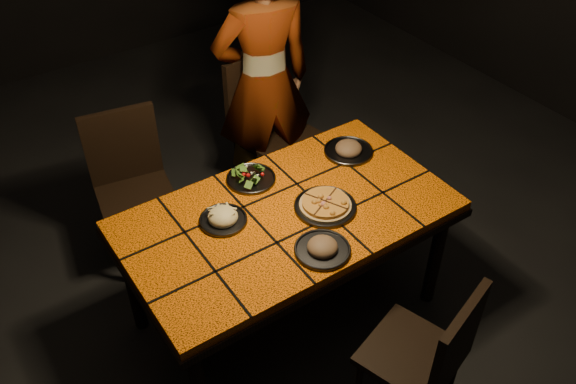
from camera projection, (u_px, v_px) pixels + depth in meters
room_shell at (287, 75)px, 2.48m from camera, size 6.04×7.04×3.08m
dining_table at (287, 224)px, 3.01m from camera, size 1.62×0.92×0.75m
chair_near at (430, 354)px, 2.63m from camera, size 0.50×0.50×0.87m
chair_far_left at (131, 178)px, 3.51m from camera, size 0.48×0.48×0.93m
chair_far_right at (265, 119)px, 3.93m from camera, size 0.53×0.53×0.99m
diner at (264, 83)px, 3.69m from camera, size 0.70×0.53×1.73m
plate_pizza at (325, 205)px, 2.97m from camera, size 0.34×0.34×0.04m
plate_pasta at (223, 218)px, 2.90m from camera, size 0.23×0.23×0.08m
plate_salad at (251, 176)px, 3.14m from camera, size 0.26×0.26×0.07m
plate_mushroom_a at (322, 248)px, 2.74m from camera, size 0.26×0.26×0.08m
plate_mushroom_b at (349, 149)px, 3.32m from camera, size 0.27×0.27×0.09m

